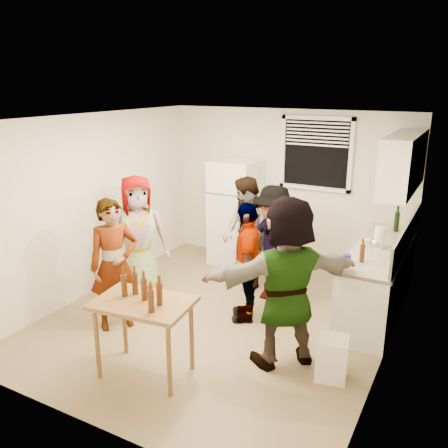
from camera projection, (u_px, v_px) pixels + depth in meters
The scene contains 23 objects.
room at pixel (220, 318), 6.04m from camera, with size 4.00×4.50×2.50m, color silver, non-canonical shape.
window at pixel (316, 154), 7.17m from camera, with size 1.12×0.10×1.06m, color white, non-canonical shape.
refrigerator at pixel (235, 212), 7.72m from camera, with size 0.70×0.70×1.70m, color white.
counter_lower at pixel (378, 281), 6.11m from camera, with size 0.60×2.20×0.86m, color white.
countertop at pixel (381, 248), 5.98m from camera, with size 0.64×2.22×0.04m, color #C0B89C.
backsplash at pixel (407, 236), 5.80m from camera, with size 0.03×2.20×0.36m, color #AAA79C.
upper_cabinets at pixel (404, 162), 5.78m from camera, with size 0.34×1.60×0.70m, color white.
kettle at pixel (376, 248), 5.92m from camera, with size 0.21×0.18×0.18m, color silver, non-canonical shape.
paper_towel at pixel (378, 248), 5.91m from camera, with size 0.13×0.13×0.28m, color white.
wine_bottle at pixel (396, 231), 6.59m from camera, with size 0.07×0.07×0.27m, color black.
beer_bottle_counter at pixel (361, 262), 5.47m from camera, with size 0.06×0.06×0.21m, color #47230C.
blue_cup at pixel (346, 264), 5.41m from camera, with size 0.09×0.09×0.12m, color #231EBE.
picture_frame at pixel (405, 235), 6.19m from camera, with size 0.02×0.19×0.16m, color #BA9B44.
trash_bin at pixel (332, 356), 4.77m from camera, with size 0.30×0.30×0.44m, color white.
serving_table at pixel (147, 372), 4.92m from camera, with size 0.96×0.64×0.81m, color brown, non-canonical shape.
beer_bottle_table at pixel (160, 305), 4.61m from camera, with size 0.06×0.06×0.23m, color #47230C.
red_cup at pixel (149, 294), 4.85m from camera, with size 0.09×0.09×0.11m, color #A13617.
guest_grey at pixel (141, 296), 6.66m from camera, with size 0.84×1.73×0.55m, color gray.
guest_stripe at pixel (119, 325), 5.87m from camera, with size 0.59×1.61×0.39m, color #141933.
guest_back_left at pixel (245, 286), 6.98m from camera, with size 0.79×1.63×0.62m, color brown.
guest_back_right at pixel (271, 298), 6.61m from camera, with size 1.03×1.60×0.59m, color #45454A.
guest_black at pixel (246, 317), 6.07m from camera, with size 0.89×1.52×0.37m, color black.
guest_orange at pixel (283, 360), 5.13m from camera, with size 1.71×1.84×0.54m, color tan.
Camera 1 is at (2.63, -4.76, 2.90)m, focal length 38.00 mm.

